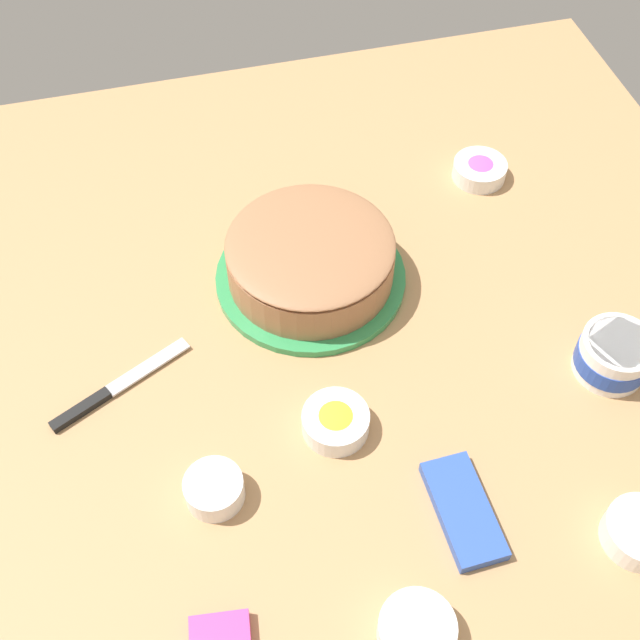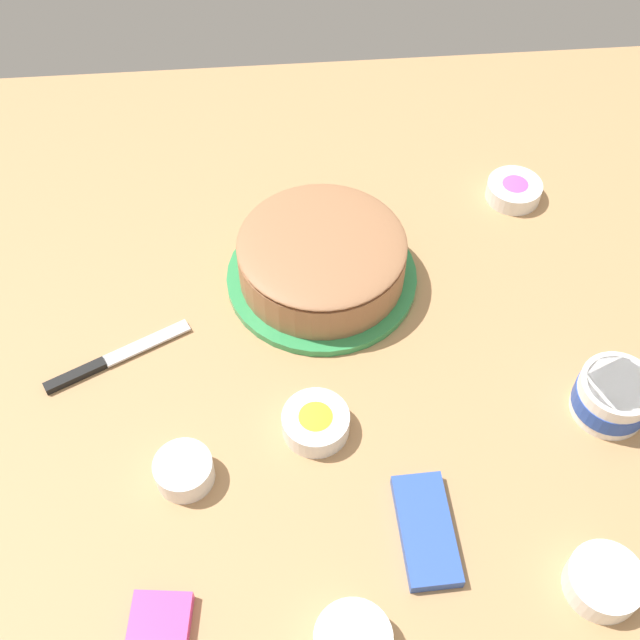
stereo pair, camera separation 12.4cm
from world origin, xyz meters
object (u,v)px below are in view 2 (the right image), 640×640
Objects in this scene: frosted_cake at (322,260)px; sprinkle_bowl_rainbow at (514,190)px; candy_box_lower at (426,530)px; sprinkle_bowl_yellow at (316,422)px; sprinkle_bowl_blue at (184,470)px; spreading_knife at (105,362)px; frosting_tub at (613,396)px; sprinkle_bowl_pink at (604,581)px.

frosted_cake is 0.40m from sprinkle_bowl_rainbow.
sprinkle_bowl_rainbow reaches higher than candy_box_lower.
sprinkle_bowl_yellow is 1.19× the size of sprinkle_bowl_blue.
spreading_knife is at bearing -147.98° from sprinkle_bowl_blue.
candy_box_lower is at bearing 38.16° from sprinkle_bowl_yellow.
frosting_tub is 1.13× the size of sprinkle_bowl_rainbow.
frosting_tub is 0.34m from candy_box_lower.
frosting_tub reaches higher than candy_box_lower.
frosted_cake is at bearing -169.09° from candy_box_lower.
spreading_knife is at bearing -67.66° from frosted_cake.
spreading_knife is 0.77m from sprinkle_bowl_pink.
sprinkle_bowl_yellow is at bearing 65.87° from spreading_knife.
frosting_tub is at bearing 89.78° from sprinkle_bowl_yellow.
sprinkle_bowl_rainbow is 0.63× the size of candy_box_lower.
frosted_cake is 1.43× the size of spreading_knife.
frosting_tub reaches higher than sprinkle_bowl_blue.
candy_box_lower reaches higher than spreading_knife.
spreading_knife is 1.42× the size of candy_box_lower.
sprinkle_bowl_rainbow is 1.20× the size of sprinkle_bowl_blue.
frosted_cake is 0.38m from spreading_knife.
sprinkle_bowl_pink is (0.54, 0.31, -0.03)m from frosted_cake.
frosting_tub is 1.13× the size of sprinkle_bowl_yellow.
sprinkle_bowl_rainbow is at bearing 138.67° from sprinkle_bowl_yellow.
frosted_cake is 3.85× the size of sprinkle_bowl_blue.
candy_box_lower is (0.45, 0.10, -0.04)m from frosted_cake.
frosted_cake is 0.46m from candy_box_lower.
sprinkle_bowl_yellow is (0.14, 0.31, 0.01)m from spreading_knife.
sprinkle_bowl_yellow is at bearing -41.33° from sprinkle_bowl_rainbow.
sprinkle_bowl_rainbow is (-0.17, 0.36, -0.03)m from frosted_cake.
spreading_knife is 0.54m from candy_box_lower.
spreading_knife is 2.25× the size of sprinkle_bowl_rainbow.
frosted_cake is 0.49m from frosting_tub.
frosting_tub is 0.50× the size of spreading_knife.
sprinkle_bowl_rainbow is at bearing 175.96° from sprinkle_bowl_pink.
sprinkle_bowl_rainbow is at bearing 131.24° from sprinkle_bowl_blue.
sprinkle_bowl_yellow is 0.60m from sprinkle_bowl_rainbow.
sprinkle_bowl_yellow is at bearing 108.16° from sprinkle_bowl_blue.
frosting_tub is 0.27m from sprinkle_bowl_pink.
candy_box_lower is (0.62, -0.26, -0.01)m from sprinkle_bowl_rainbow.
sprinkle_bowl_pink is at bearing -4.04° from sprinkle_bowl_rainbow.
frosted_cake is 0.63m from sprinkle_bowl_pink.
sprinkle_bowl_yellow and sprinkle_bowl_pink have the same top height.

